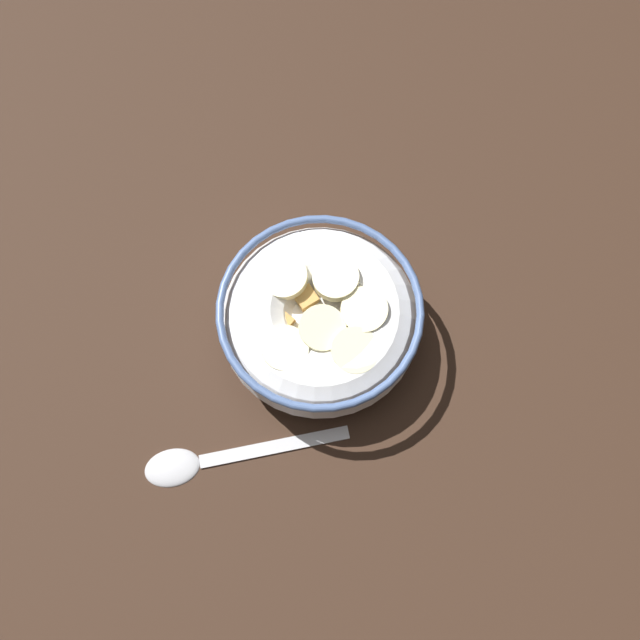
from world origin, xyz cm
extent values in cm
cube|color=#332116|center=(0.00, 0.00, -1.00)|extent=(95.12, 95.12, 2.00)
cylinder|color=white|center=(0.00, 0.00, 0.30)|extent=(8.29, 8.29, 0.60)
torus|color=white|center=(0.00, 0.00, 2.83)|extent=(15.07, 15.07, 5.67)
torus|color=#4C6699|center=(0.00, 0.00, 5.37)|extent=(15.22, 15.22, 0.60)
cylinder|color=white|center=(0.00, 0.00, 3.72)|extent=(11.67, 11.67, 0.40)
cube|color=#B78947|center=(1.50, -0.68, 4.44)|extent=(2.05, 2.05, 0.68)
cube|color=#B78947|center=(3.51, -2.20, 4.35)|extent=(1.79, 1.85, 0.88)
cube|color=tan|center=(-1.65, 1.20, 4.28)|extent=(1.56, 1.52, 0.77)
cube|color=tan|center=(-0.23, 2.50, 4.36)|extent=(1.81, 1.87, 0.88)
cube|color=tan|center=(-3.36, -3.16, 4.40)|extent=(2.06, 2.02, 0.87)
cube|color=#B78947|center=(-4.21, -0.61, 4.40)|extent=(1.80, 1.80, 0.69)
cube|color=#AD7F42|center=(-1.25, -4.32, 4.25)|extent=(1.92, 1.91, 0.69)
cube|color=#AD7F42|center=(-2.34, -0.28, 4.34)|extent=(2.04, 2.04, 0.72)
cube|color=tan|center=(-0.32, 0.92, 4.22)|extent=(2.09, 2.08, 0.77)
cube|color=tan|center=(-1.79, -2.58, 4.27)|extent=(1.59, 1.63, 0.77)
cube|color=#B78947|center=(4.09, 0.07, 4.38)|extent=(1.82, 1.87, 0.87)
cube|color=#AD7F42|center=(1.03, -2.90, 4.36)|extent=(2.13, 2.11, 0.82)
cube|color=tan|center=(1.27, 4.40, 4.19)|extent=(1.74, 1.77, 0.78)
cube|color=#AD7F42|center=(2.31, 1.76, 4.26)|extent=(1.83, 1.89, 0.86)
cylinder|color=#F4EABC|center=(0.01, -2.65, 5.56)|extent=(3.70, 3.67, 1.11)
cylinder|color=#F4EABC|center=(3.53, -1.21, 5.21)|extent=(4.85, 4.88, 1.22)
cylinder|color=beige|center=(-0.75, 1.19, 5.16)|extent=(4.96, 4.91, 1.41)
cylinder|color=#F4EABC|center=(0.99, 3.75, 5.09)|extent=(4.29, 4.29, 1.27)
cylinder|color=beige|center=(-2.95, -1.33, 5.41)|extent=(4.72, 4.73, 1.39)
cylinder|color=beige|center=(-3.60, 1.71, 5.25)|extent=(3.81, 3.77, 1.32)
ellipsoid|color=#B7B7BC|center=(5.22, 14.45, 0.40)|extent=(5.03, 4.79, 0.80)
cube|color=#B7B7BC|center=(-0.95, 9.70, 0.18)|extent=(9.65, 7.75, 0.36)
camera|label=1|loc=(-7.91, 16.13, 55.32)|focal=41.09mm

